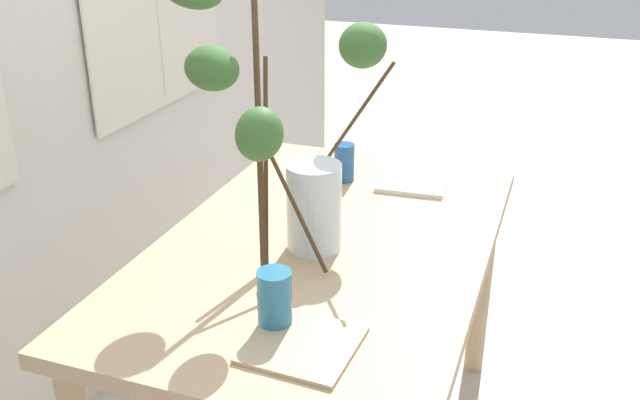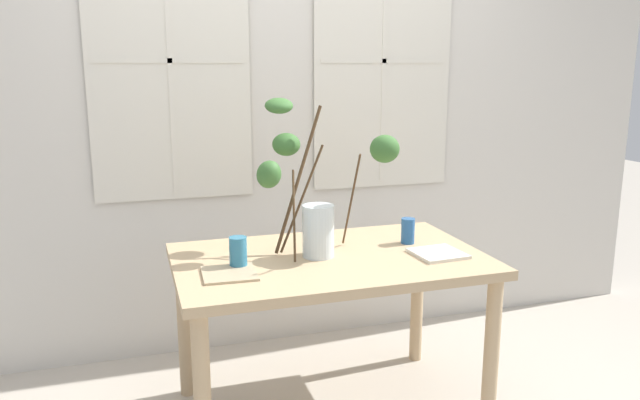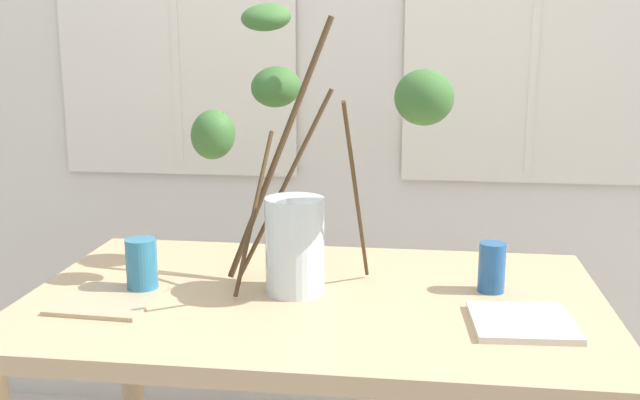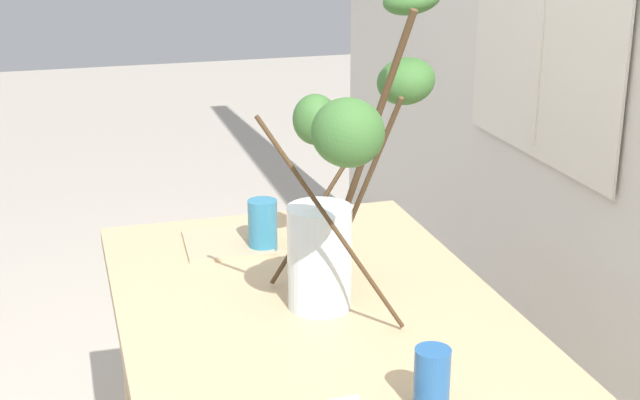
{
  "view_description": "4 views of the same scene",
  "coord_description": "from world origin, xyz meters",
  "px_view_note": "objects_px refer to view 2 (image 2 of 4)",
  "views": [
    {
      "loc": [
        -1.55,
        -0.54,
        1.58
      ],
      "look_at": [
        -0.05,
        -0.0,
        0.87
      ],
      "focal_mm": 40.24,
      "sensor_mm": 36.0,
      "label": 1
    },
    {
      "loc": [
        -0.8,
        -2.41,
        1.54
      ],
      "look_at": [
        -0.05,
        -0.02,
        0.99
      ],
      "focal_mm": 34.76,
      "sensor_mm": 36.0,
      "label": 2
    },
    {
      "loc": [
        0.23,
        -1.61,
        1.32
      ],
      "look_at": [
        0.02,
        -0.03,
        0.96
      ],
      "focal_mm": 41.9,
      "sensor_mm": 36.0,
      "label": 3
    },
    {
      "loc": [
        1.67,
        -0.48,
        1.59
      ],
      "look_at": [
        -0.04,
        0.01,
        0.98
      ],
      "focal_mm": 51.8,
      "sensor_mm": 36.0,
      "label": 4
    }
  ],
  "objects_px": {
    "dining_table": "(330,277)",
    "vase_with_branches": "(316,188)",
    "plate_square_left": "(229,274)",
    "drinking_glass_blue_right": "(408,231)",
    "plate_square_right": "(438,254)",
    "drinking_glass_blue_left": "(238,252)"
  },
  "relations": [
    {
      "from": "vase_with_branches",
      "to": "plate_square_right",
      "type": "bearing_deg",
      "value": -21.27
    },
    {
      "from": "vase_with_branches",
      "to": "drinking_glass_blue_left",
      "type": "relative_size",
      "value": 5.34
    },
    {
      "from": "drinking_glass_blue_right",
      "to": "vase_with_branches",
      "type": "bearing_deg",
      "value": -178.06
    },
    {
      "from": "drinking_glass_blue_right",
      "to": "plate_square_right",
      "type": "distance_m",
      "value": 0.22
    },
    {
      "from": "drinking_glass_blue_left",
      "to": "plate_square_left",
      "type": "relative_size",
      "value": 0.61
    },
    {
      "from": "vase_with_branches",
      "to": "drinking_glass_blue_right",
      "type": "bearing_deg",
      "value": 1.94
    },
    {
      "from": "drinking_glass_blue_right",
      "to": "plate_square_left",
      "type": "distance_m",
      "value": 0.88
    },
    {
      "from": "vase_with_branches",
      "to": "drinking_glass_blue_right",
      "type": "relative_size",
      "value": 5.79
    },
    {
      "from": "plate_square_left",
      "to": "plate_square_right",
      "type": "height_order",
      "value": "plate_square_right"
    },
    {
      "from": "dining_table",
      "to": "plate_square_right",
      "type": "distance_m",
      "value": 0.48
    },
    {
      "from": "dining_table",
      "to": "plate_square_left",
      "type": "bearing_deg",
      "value": -166.27
    },
    {
      "from": "drinking_glass_blue_right",
      "to": "plate_square_right",
      "type": "relative_size",
      "value": 0.57
    },
    {
      "from": "plate_square_right",
      "to": "plate_square_left",
      "type": "bearing_deg",
      "value": 178.97
    },
    {
      "from": "dining_table",
      "to": "plate_square_right",
      "type": "bearing_deg",
      "value": -15.65
    },
    {
      "from": "drinking_glass_blue_left",
      "to": "plate_square_right",
      "type": "bearing_deg",
      "value": -6.46
    },
    {
      "from": "dining_table",
      "to": "vase_with_branches",
      "type": "xyz_separation_m",
      "value": [
        -0.04,
        0.07,
        0.38
      ]
    },
    {
      "from": "vase_with_branches",
      "to": "plate_square_right",
      "type": "relative_size",
      "value": 3.3
    },
    {
      "from": "dining_table",
      "to": "vase_with_branches",
      "type": "distance_m",
      "value": 0.39
    },
    {
      "from": "drinking_glass_blue_left",
      "to": "drinking_glass_blue_right",
      "type": "distance_m",
      "value": 0.81
    },
    {
      "from": "drinking_glass_blue_right",
      "to": "dining_table",
      "type": "bearing_deg",
      "value": -168.67
    },
    {
      "from": "dining_table",
      "to": "plate_square_left",
      "type": "height_order",
      "value": "plate_square_left"
    },
    {
      "from": "drinking_glass_blue_left",
      "to": "plate_square_left",
      "type": "distance_m",
      "value": 0.11
    }
  ]
}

